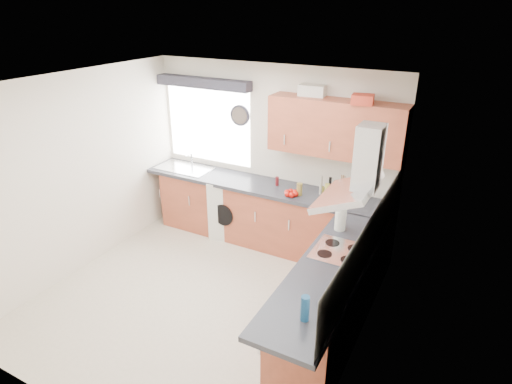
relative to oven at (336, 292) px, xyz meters
The scene contains 36 objects.
ground_plane 1.59m from the oven, 168.69° to the right, with size 3.60×3.60×0.00m, color beige.
ceiling 2.58m from the oven, 168.69° to the right, with size 3.60×3.60×0.02m, color white.
wall_back 2.28m from the oven, 135.00° to the left, with size 3.60×0.02×2.50m, color silver.
wall_front 2.71m from the oven, 125.54° to the right, with size 3.60×0.02×2.50m, color silver.
wall_left 3.41m from the oven, behind, with size 0.02×3.60×2.50m, color silver.
wall_right 0.93m from the oven, 45.00° to the right, with size 0.02×3.60×2.50m, color silver.
window 3.16m from the oven, 149.70° to the left, with size 1.40×0.02×1.10m, color silver.
window_blind 3.40m from the oven, 151.23° to the left, with size 1.50×0.18×0.14m, color #272730.
splashback 0.81m from the oven, ahead, with size 0.01×3.00×0.54m, color white.
base_cab_back 2.01m from the oven, 142.90° to the left, with size 3.00×0.58×0.86m, color brown.
base_cab_corner 1.20m from the oven, 90.00° to the left, with size 0.60×0.60×0.86m, color brown.
base_cab_right 0.15m from the oven, 86.19° to the right, with size 0.58×2.10×0.86m, color brown.
worktop_back 1.98m from the oven, 141.34° to the left, with size 3.60×0.62×0.05m, color #27292F.
worktop_right 0.55m from the oven, 90.00° to the right, with size 0.62×2.42×0.05m, color #27292F.
sink 3.12m from the oven, 157.02° to the left, with size 0.84×0.46×0.10m, color silver, non-canonical shape.
oven is the anchor object (origin of this frame).
hob_plate 0.49m from the oven, 90.00° to the left, with size 0.52×0.52×0.01m, color silver.
extractor_hood 1.35m from the oven, ahead, with size 0.52×0.78×0.66m, color silver, non-canonical shape.
upper_cabinets 1.99m from the oven, 112.54° to the left, with size 1.70×0.35×0.70m, color brown.
washing_machine 2.32m from the oven, 148.30° to the left, with size 0.61×0.59×0.89m, color silver.
wall_clock 2.81m from the oven, 143.87° to the left, with size 0.30×0.30×0.04m, color #272730.
casserole 2.46m from the oven, 122.63° to the left, with size 0.33×0.24×0.14m, color silver.
storage_box 2.17m from the oven, 100.63° to the left, with size 0.24×0.20×0.11m, color #B0311E.
utensil_pot 1.32m from the oven, 107.10° to the left, with size 0.11×0.11×0.15m, color gray.
kitchen_roll 0.79m from the oven, 108.04° to the left, with size 0.12×0.12×0.27m, color silver.
tomato_cluster 1.52m from the oven, 133.69° to the left, with size 0.16×0.16×0.07m, color #B61008, non-canonical shape.
jar_0 1.54m from the oven, 129.33° to the left, with size 0.07×0.07×0.17m, color olive.
jar_1 1.33m from the oven, 107.42° to the left, with size 0.05×0.05×0.20m, color black.
jar_2 1.56m from the oven, 117.94° to the left, with size 0.04×0.04×0.26m, color #A3998B.
jar_3 1.54m from the oven, 116.75° to the left, with size 0.04×0.04×0.10m, color olive.
jar_4 1.56m from the oven, 107.76° to the left, with size 0.07×0.07×0.11m, color navy.
jar_5 1.46m from the oven, 115.03° to the left, with size 0.06×0.06×0.18m, color #A59939.
jar_6 1.61m from the oven, 112.99° to the left, with size 0.04×0.04×0.21m, color black.
jar_7 1.35m from the oven, 113.82° to the left, with size 0.04×0.04×0.16m, color olive.
jar_8 1.89m from the oven, 135.92° to the left, with size 0.05×0.05×0.13m, color #581216.
bottle_0 1.25m from the oven, 86.86° to the right, with size 0.07×0.07×0.22m, color navy.
Camera 1 is at (2.48, -3.35, 3.22)m, focal length 30.00 mm.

